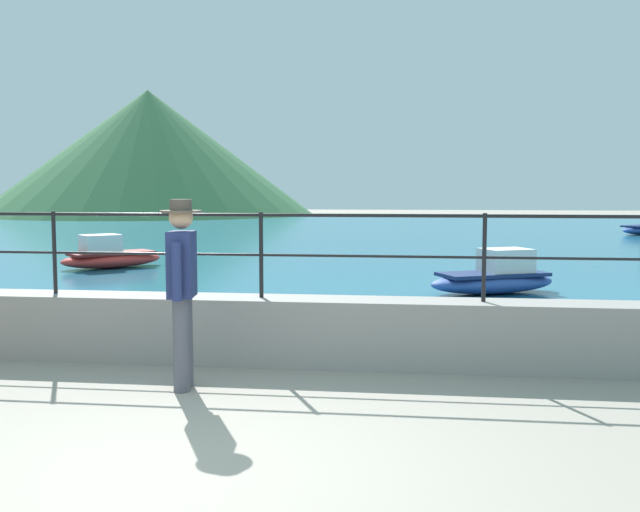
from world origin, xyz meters
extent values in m
plane|color=gray|center=(0.00, 0.00, 0.00)|extent=(120.00, 120.00, 0.00)
cube|color=gray|center=(0.00, 3.20, 0.35)|extent=(20.00, 0.56, 0.70)
cylinder|color=black|center=(-2.30, 3.20, 1.15)|extent=(0.04, 0.04, 0.90)
cylinder|color=black|center=(0.00, 3.20, 1.15)|extent=(0.04, 0.04, 0.90)
cylinder|color=black|center=(2.30, 3.20, 1.15)|extent=(0.04, 0.04, 0.90)
cylinder|color=black|center=(0.00, 3.20, 1.57)|extent=(18.40, 0.04, 0.04)
cylinder|color=black|center=(0.00, 3.20, 1.15)|extent=(18.40, 0.03, 0.03)
cube|color=#236B89|center=(0.00, 25.84, 0.03)|extent=(64.00, 44.32, 0.06)
cone|color=#33663D|center=(-16.83, 45.29, 4.31)|extent=(22.97, 22.97, 8.62)
cylinder|color=#4C4C56|center=(-0.49, 2.00, 0.43)|extent=(0.15, 0.15, 0.86)
cylinder|color=#4C4C56|center=(-0.51, 2.18, 0.43)|extent=(0.15, 0.15, 0.86)
cube|color=navy|center=(-0.50, 2.09, 1.16)|extent=(0.26, 0.38, 0.60)
cylinder|color=navy|center=(-0.47, 1.85, 1.12)|extent=(0.09, 0.09, 0.52)
cylinder|color=navy|center=(-0.53, 2.33, 1.12)|extent=(0.09, 0.09, 0.52)
sphere|color=tan|center=(-0.50, 2.09, 1.59)|extent=(0.22, 0.22, 0.22)
cylinder|color=#4C4238|center=(-0.50, 2.09, 1.64)|extent=(0.38, 0.38, 0.02)
cylinder|color=#4C4238|center=(-0.50, 2.09, 1.70)|extent=(0.20, 0.20, 0.10)
ellipsoid|color=red|center=(-5.19, 11.45, 0.24)|extent=(2.27, 2.26, 0.36)
cube|color=maroon|center=(-5.19, 11.45, 0.39)|extent=(1.85, 1.84, 0.06)
cube|color=silver|center=(-5.37, 11.27, 0.62)|extent=(1.01, 1.01, 0.40)
ellipsoid|color=#2D4C9E|center=(2.93, 8.39, 0.24)|extent=(2.46, 1.80, 0.36)
cube|color=navy|center=(2.93, 8.39, 0.39)|extent=(1.99, 1.48, 0.06)
cube|color=silver|center=(3.15, 8.50, 0.62)|extent=(0.99, 0.91, 0.40)
camera|label=1|loc=(1.60, -4.36, 1.85)|focal=41.37mm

